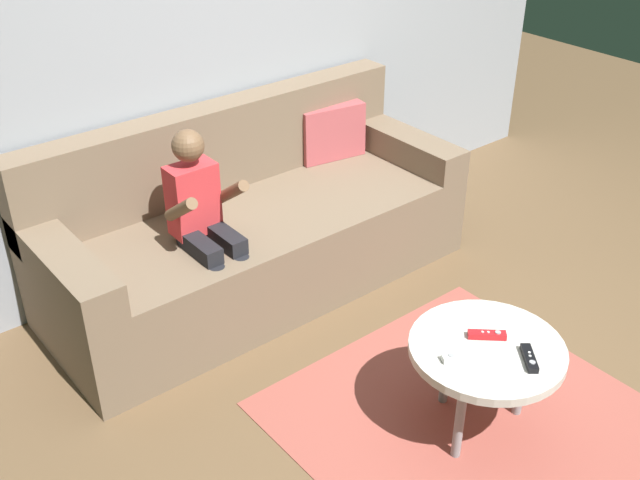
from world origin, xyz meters
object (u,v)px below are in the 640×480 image
(game_remote_red_near_edge, at_px, (487,335))
(game_remote_white_far_corner, at_px, (461,357))
(couch, at_px, (253,228))
(coffee_table, at_px, (486,353))
(person_seated_on_couch, at_px, (205,222))
(game_remote_black_center, at_px, (529,358))

(game_remote_red_near_edge, xyz_separation_m, game_remote_white_far_corner, (-0.17, -0.02, 0.00))
(couch, xyz_separation_m, coffee_table, (0.08, -1.38, 0.06))
(person_seated_on_couch, height_order, game_remote_black_center, person_seated_on_couch)
(game_remote_red_near_edge, bearing_deg, coffee_table, -138.61)
(game_remote_black_center, xyz_separation_m, game_remote_white_far_corner, (-0.18, 0.16, 0.00))
(couch, bearing_deg, person_seated_on_couch, -153.73)
(game_remote_white_far_corner, bearing_deg, coffee_table, -2.45)
(game_remote_black_center, relative_size, game_remote_white_far_corner, 0.93)
(couch, relative_size, game_remote_red_near_edge, 16.14)
(coffee_table, distance_m, game_remote_black_center, 0.17)
(coffee_table, distance_m, game_remote_red_near_edge, 0.07)
(game_remote_red_near_edge, xyz_separation_m, game_remote_black_center, (0.01, -0.18, 0.00))
(couch, relative_size, coffee_table, 3.59)
(coffee_table, bearing_deg, game_remote_black_center, -72.89)
(couch, distance_m, game_remote_white_far_corner, 1.38)
(game_remote_red_near_edge, bearing_deg, game_remote_white_far_corner, -171.97)
(couch, xyz_separation_m, game_remote_red_near_edge, (0.12, -1.35, 0.11))
(person_seated_on_couch, bearing_deg, coffee_table, -69.77)
(person_seated_on_couch, xyz_separation_m, game_remote_white_far_corner, (0.31, -1.20, -0.13))
(couch, xyz_separation_m, game_remote_black_center, (0.13, -1.53, 0.11))
(person_seated_on_couch, xyz_separation_m, game_remote_black_center, (0.49, -1.36, -0.13))
(person_seated_on_couch, distance_m, coffee_table, 1.30)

